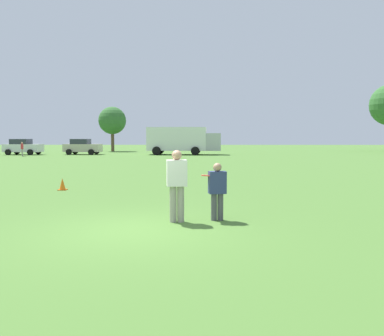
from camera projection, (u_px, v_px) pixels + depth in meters
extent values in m
plane|color=#47702D|center=(135.00, 230.00, 9.06)|extent=(178.99, 178.99, 0.00)
cylinder|color=gray|center=(173.00, 204.00, 9.91)|extent=(0.17, 0.17, 0.91)
cylinder|color=gray|center=(181.00, 204.00, 9.94)|extent=(0.17, 0.17, 0.91)
cube|color=silver|center=(177.00, 173.00, 9.86)|extent=(0.53, 0.36, 0.65)
sphere|color=tan|center=(177.00, 155.00, 9.82)|extent=(0.25, 0.25, 0.25)
cylinder|color=#4C4C51|center=(220.00, 207.00, 10.15)|extent=(0.15, 0.15, 0.69)
cylinder|color=#4C4C51|center=(214.00, 207.00, 10.12)|extent=(0.15, 0.15, 0.69)
cube|color=navy|center=(217.00, 182.00, 10.08)|extent=(0.47, 0.33, 0.57)
sphere|color=tan|center=(217.00, 167.00, 10.05)|extent=(0.22, 0.22, 0.22)
cylinder|color=#E54C33|center=(206.00, 176.00, 10.05)|extent=(0.27, 0.27, 0.05)
cube|color=#D8590C|center=(63.00, 190.00, 15.86)|extent=(0.32, 0.32, 0.03)
cone|color=orange|center=(62.00, 184.00, 15.84)|extent=(0.24, 0.24, 0.45)
cube|color=silver|center=(23.00, 148.00, 45.85)|extent=(4.29, 2.03, 0.90)
cube|color=#2D333D|center=(21.00, 142.00, 45.81)|extent=(2.09, 1.75, 0.64)
cylinder|color=black|center=(38.00, 152.00, 46.79)|extent=(0.67, 0.26, 0.66)
cylinder|color=black|center=(30.00, 152.00, 44.80)|extent=(0.67, 0.26, 0.66)
cylinder|color=black|center=(17.00, 152.00, 46.97)|extent=(0.67, 0.26, 0.66)
cylinder|color=black|center=(8.00, 152.00, 44.98)|extent=(0.67, 0.26, 0.66)
cube|color=#B7AD99|center=(83.00, 148.00, 46.33)|extent=(4.29, 2.03, 0.90)
cube|color=#2D333D|center=(81.00, 142.00, 46.29)|extent=(2.09, 1.75, 0.64)
cylinder|color=black|center=(96.00, 151.00, 47.27)|extent=(0.67, 0.26, 0.66)
cylinder|color=black|center=(91.00, 152.00, 45.29)|extent=(0.67, 0.26, 0.66)
cylinder|color=black|center=(75.00, 151.00, 47.46)|extent=(0.67, 0.26, 0.66)
cylinder|color=black|center=(69.00, 152.00, 45.47)|extent=(0.67, 0.26, 0.66)
cube|color=white|center=(177.00, 139.00, 46.21)|extent=(6.93, 2.87, 2.70)
cube|color=#B2B2B7|center=(213.00, 142.00, 45.94)|extent=(1.93, 2.40, 2.00)
cylinder|color=black|center=(197.00, 150.00, 47.52)|extent=(0.97, 0.33, 0.96)
cylinder|color=black|center=(195.00, 151.00, 44.80)|extent=(0.97, 0.33, 0.96)
cylinder|color=black|center=(160.00, 150.00, 47.83)|extent=(0.97, 0.33, 0.96)
cylinder|color=black|center=(156.00, 151.00, 45.11)|extent=(0.97, 0.33, 0.96)
cylinder|color=gray|center=(22.00, 153.00, 42.10)|extent=(0.14, 0.14, 0.77)
cylinder|color=gray|center=(22.00, 153.00, 42.25)|extent=(0.14, 0.14, 0.77)
cube|color=red|center=(22.00, 147.00, 42.13)|extent=(0.36, 0.47, 0.54)
sphere|color=tan|center=(22.00, 143.00, 42.10)|extent=(0.21, 0.21, 0.21)
cylinder|color=brown|center=(113.00, 142.00, 56.18)|extent=(0.45, 0.45, 2.71)
sphere|color=#33662D|center=(112.00, 120.00, 55.94)|extent=(3.87, 3.87, 3.87)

